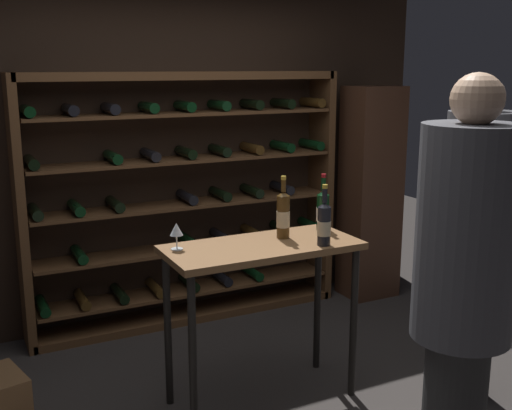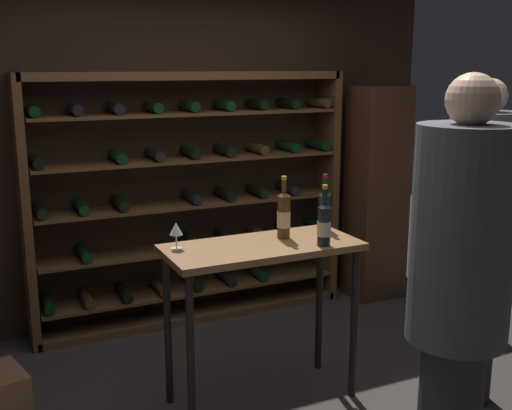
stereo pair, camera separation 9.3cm
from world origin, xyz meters
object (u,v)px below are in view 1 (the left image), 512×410
Objects in this scene: person_host_in_suit at (463,283)px; wine_glass_stemmed_center at (176,231)px; display_cabinet at (370,193)px; wine_bottle_gold_foil at (324,224)px; wine_bottle_red_label at (323,210)px; wine_bottle_green_slim at (283,215)px; tasting_table at (262,267)px; wine_rack at (187,199)px; person_guest_plum_blouse at (477,228)px.

wine_glass_stemmed_center is (-0.80, 1.35, 0.00)m from person_host_in_suit.
display_cabinet is 5.16× the size of wine_bottle_gold_foil.
person_host_in_suit is at bearing -59.39° from wine_glass_stemmed_center.
person_host_in_suit reaches higher than wine_bottle_red_label.
display_cabinet is 4.86× the size of wine_bottle_green_slim.
tasting_table is 3.21× the size of wine_bottle_gold_foil.
wine_rack is at bearing 172.96° from display_cabinet.
person_guest_plum_blouse is at bearing -44.82° from wine_bottle_red_label.
wine_bottle_red_label is at bearing 10.00° from wine_bottle_green_slim.
wine_glass_stemmed_center is (-2.13, -1.07, 0.18)m from display_cabinet.
person_guest_plum_blouse is 0.90m from wine_bottle_gold_foil.
wine_glass_stemmed_center is (-0.53, -1.27, 0.11)m from wine_rack.
person_guest_plum_blouse is at bearing -31.44° from wine_bottle_green_slim.
person_host_in_suit reaches higher than wine_bottle_green_slim.
tasting_table is at bearing -144.43° from display_cabinet.
tasting_table is at bearing -159.80° from wine_bottle_green_slim.
tasting_table is 0.33m from wine_bottle_green_slim.
wine_rack is at bearing -0.98° from person_guest_plum_blouse.
wine_bottle_green_slim is (0.11, -1.32, 0.14)m from wine_rack.
display_cabinet is at bearing 37.07° from wine_bottle_green_slim.
person_host_in_suit reaches higher than wine_rack.
person_guest_plum_blouse is at bearing -60.62° from wine_rack.
wine_rack is 1.31× the size of person_guest_plum_blouse.
wine_bottle_gold_foil is (0.30, -0.18, 0.26)m from tasting_table.
person_guest_plum_blouse is (1.07, -1.91, 0.09)m from wine_rack.
wine_glass_stemmed_center is at bearing -112.82° from wine_rack.
wine_bottle_red_label is (0.43, -1.26, 0.13)m from wine_rack.
wine_glass_stemmed_center is at bearing 37.93° from person_guest_plum_blouse.
wine_bottle_gold_foil is at bearing -151.10° from person_host_in_suit.
wine_glass_stemmed_center is at bearing -153.38° from display_cabinet.
wine_bottle_gold_foil is at bearing -134.80° from display_cabinet.
tasting_table is (-0.06, -1.38, -0.13)m from wine_rack.
wine_glass_stemmed_center is at bearing 166.15° from tasting_table.
person_host_in_suit is 1.36m from wine_bottle_red_label.
wine_rack reaches higher than wine_bottle_green_slim.
person_host_in_suit is at bearing -89.02° from wine_bottle_gold_foil.
wine_bottle_red_label is 0.35m from wine_bottle_gold_foil.
person_guest_plum_blouse is 1.73m from wine_glass_stemmed_center.
person_guest_plum_blouse is (1.13, -0.52, 0.22)m from tasting_table.
tasting_table is 0.57m from wine_bottle_red_label.
person_host_in_suit is 2.77m from display_cabinet.
wine_bottle_green_slim is 1.06× the size of wine_bottle_red_label.
wine_rack is 1.38m from wine_glass_stemmed_center.
person_host_in_suit is 5.24× the size of wine_bottle_green_slim.
wine_glass_stemmed_center is (-0.78, 0.29, -0.02)m from wine_bottle_gold_foil.
person_host_in_suit is 1.30m from wine_bottle_green_slim.
person_host_in_suit is at bearing -118.93° from display_cabinet.
person_host_in_suit reaches higher than tasting_table.
wine_bottle_gold_foil is (-1.35, -1.36, 0.20)m from display_cabinet.
wine_rack is 6.68× the size of wine_bottle_green_slim.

